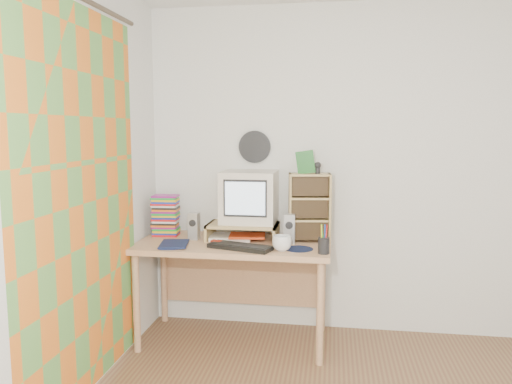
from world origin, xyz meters
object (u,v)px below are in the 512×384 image
(desk, at_px, (235,258))
(dvd_stack, at_px, (166,218))
(crt_monitor, at_px, (249,197))
(mug, at_px, (282,243))
(keyboard, at_px, (240,247))
(cd_rack, at_px, (309,207))
(diary, at_px, (160,243))

(desk, xyz_separation_m, dvd_stack, (-0.56, 0.08, 0.27))
(crt_monitor, bearing_deg, desk, -134.73)
(desk, distance_m, mug, 0.50)
(keyboard, bearing_deg, dvd_stack, 169.65)
(cd_rack, xyz_separation_m, mug, (-0.17, -0.33, -0.20))
(desk, distance_m, diary, 0.57)
(crt_monitor, bearing_deg, keyboard, -89.94)
(dvd_stack, bearing_deg, crt_monitor, -3.89)
(desk, height_order, dvd_stack, dvd_stack)
(keyboard, xyz_separation_m, diary, (-0.57, 0.00, 0.01))
(cd_rack, height_order, diary, cd_rack)
(crt_monitor, relative_size, cd_rack, 0.81)
(crt_monitor, xyz_separation_m, dvd_stack, (-0.65, -0.00, -0.18))
(cd_rack, bearing_deg, crt_monitor, 168.89)
(crt_monitor, bearing_deg, diary, -148.50)
(dvd_stack, relative_size, mug, 2.05)
(keyboard, relative_size, diary, 1.91)
(dvd_stack, relative_size, cd_rack, 0.54)
(desk, relative_size, mug, 10.64)
(mug, distance_m, diary, 0.86)
(mug, xyz_separation_m, diary, (-0.86, 0.01, -0.03))
(mug, bearing_deg, dvd_stack, 159.41)
(keyboard, distance_m, cd_rack, 0.60)
(cd_rack, bearing_deg, dvd_stack, 170.98)
(crt_monitor, height_order, mug, crt_monitor)
(keyboard, height_order, diary, diary)
(dvd_stack, xyz_separation_m, diary, (0.08, -0.34, -0.11))
(mug, bearing_deg, diary, 179.40)
(dvd_stack, bearing_deg, mug, -24.85)
(keyboard, bearing_deg, desk, 125.69)
(dvd_stack, distance_m, cd_rack, 1.11)
(cd_rack, xyz_separation_m, diary, (-1.03, -0.32, -0.23))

